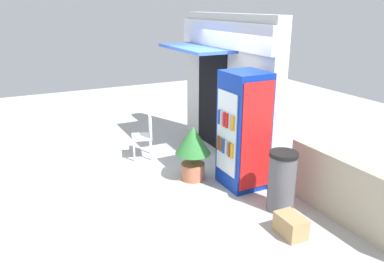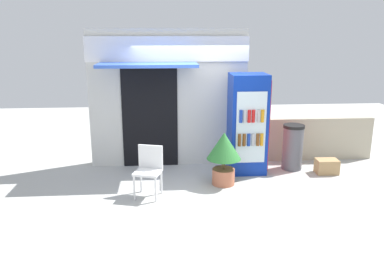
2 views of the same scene
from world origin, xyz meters
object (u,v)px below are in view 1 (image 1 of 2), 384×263
plastic_chair (145,133)px  cardboard_box (291,226)px  drink_cooler (243,131)px  trash_bin (282,181)px  potted_plant_near_shop (193,147)px

plastic_chair → cardboard_box: size_ratio=2.05×
drink_cooler → plastic_chair: 2.25m
trash_bin → potted_plant_near_shop: bearing=-155.1°
drink_cooler → cardboard_box: bearing=-9.2°
trash_bin → drink_cooler: bearing=-176.2°
drink_cooler → cardboard_box: 1.81m
potted_plant_near_shop → cardboard_box: 2.24m
trash_bin → cardboard_box: bearing=-27.4°
cardboard_box → potted_plant_near_shop: bearing=-169.5°
plastic_chair → potted_plant_near_shop: potted_plant_near_shop is taller
drink_cooler → trash_bin: bearing=3.8°
drink_cooler → plastic_chair: bearing=-151.5°
drink_cooler → potted_plant_near_shop: size_ratio=1.99×
potted_plant_near_shop → cardboard_box: potted_plant_near_shop is taller
potted_plant_near_shop → plastic_chair: bearing=-163.8°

